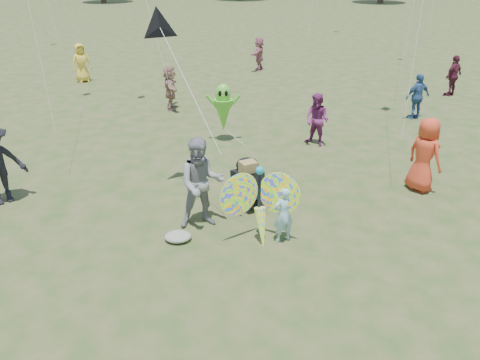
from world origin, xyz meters
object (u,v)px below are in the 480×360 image
Objects in this scene: crowd_g at (81,63)px; butterfly_kite at (260,205)px; adult_man at (201,183)px; crowd_c at (418,97)px; crowd_j at (259,54)px; crowd_e at (317,120)px; crowd_h at (453,76)px; crowd_d at (170,88)px; alien_kite at (223,110)px; crowd_a at (425,155)px; jogging_stroller at (248,180)px; child_girl at (283,214)px.

butterfly_kite is (6.74, -13.04, -0.03)m from crowd_g.
crowd_g is 14.68m from butterfly_kite.
adult_man reaches higher than crowd_c.
butterfly_kite is at bearing 16.23° from crowd_j.
crowd_c reaches higher than crowd_e.
crowd_h is (2.52, 2.80, 0.02)m from crowd_c.
crowd_d is 3.80m from alien_kite.
butterfly_kite is at bearing -70.04° from crowd_e.
crowd_c is at bearing 52.18° from crowd_j.
crowd_d is (-1.38, 8.16, -0.17)m from adult_man.
jogging_stroller is (-4.13, -0.60, -0.27)m from crowd_a.
child_girl is 1.02× the size of jogging_stroller.
jogging_stroller is at bearing -91.26° from child_girl.
child_girl is at bearing -167.97° from crowd_d.
crowd_d is 1.02× the size of crowd_e.
crowd_e is 4.21m from jogging_stroller.
crowd_c is at bearing 72.99° from crowd_e.
adult_man is at bearing -164.44° from jogging_stroller.
adult_man reaches higher than crowd_j.
crowd_a is at bearing -14.98° from crowd_e.
child_girl is 0.67× the size of alien_kite.
crowd_a reaches higher than jogging_stroller.
crowd_d is at bearing -94.62° from child_girl.
jogging_stroller is 0.66× the size of alien_kite.
alien_kite reaches higher than crowd_e.
crowd_e is at bearing 67.87° from butterfly_kite.
child_girl is at bearing 35.05° from crowd_c.
crowd_c is 0.99× the size of crowd_j.
crowd_d is 9.15m from butterfly_kite.
crowd_d is 10.99m from crowd_h.
crowd_d reaches higher than crowd_e.
adult_man is (-1.57, 0.65, 0.37)m from child_girl.
butterfly_kite is (-1.16, -15.06, 0.02)m from crowd_j.
butterfly_kite is at bearing -83.34° from alien_kite.
jogging_stroller is at bearing -91.28° from crowd_g.
crowd_a is 1.02× the size of alien_kite.
alien_kite is at bearing 24.64° from crowd_a.
crowd_h is (15.15, -2.89, -0.03)m from crowd_g.
alien_kite reaches higher than child_girl.
child_girl is 1.60m from jogging_stroller.
crowd_a is at bearing -142.53° from crowd_d.
crowd_j is (0.71, 15.07, 0.19)m from child_girl.
crowd_a is at bearing 32.89° from crowd_j.
crowd_j is at bearing -115.83° from child_girl.
crowd_j is (-2.82, 12.98, -0.11)m from crowd_a.
crowd_e is 0.88× the size of alien_kite.
crowd_a reaches higher than crowd_j.
alien_kite reaches higher than jogging_stroller.
adult_man is at bearing -83.69° from crowd_e.
crowd_e is 0.96× the size of crowd_h.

